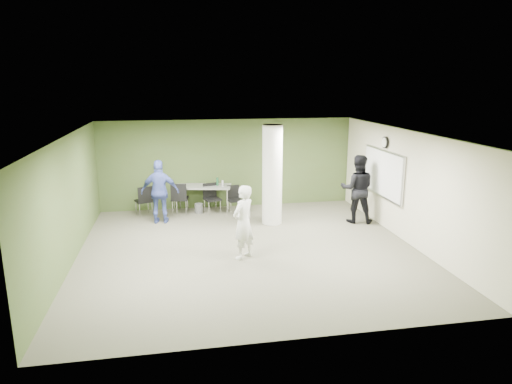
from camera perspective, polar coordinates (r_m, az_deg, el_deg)
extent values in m
plane|color=#535141|center=(11.09, -0.89, -7.22)|extent=(8.00, 8.00, 0.00)
plane|color=white|center=(10.42, -0.95, 7.31)|extent=(8.00, 8.00, 0.00)
cube|color=#445528|center=(14.54, -3.50, 3.56)|extent=(8.00, 2.80, 0.02)
cube|color=#445528|center=(10.78, -22.39, -1.08)|extent=(0.02, 8.00, 2.80)
cube|color=beige|center=(11.97, 18.34, 0.65)|extent=(0.02, 8.00, 2.80)
cylinder|color=silver|center=(12.77, 2.04, 2.14)|extent=(0.56, 0.56, 2.80)
cube|color=silver|center=(12.96, 15.60, 2.26)|extent=(0.04, 2.30, 1.30)
cube|color=white|center=(12.95, 15.50, 2.26)|extent=(0.02, 2.20, 1.20)
cylinder|color=black|center=(12.82, 15.84, 5.98)|extent=(0.05, 0.32, 0.32)
cylinder|color=white|center=(12.81, 15.72, 5.99)|extent=(0.02, 0.26, 0.26)
cube|color=gray|center=(14.15, -6.68, 0.70)|extent=(1.83, 1.06, 0.04)
cylinder|color=silver|center=(14.08, -9.91, -1.19)|extent=(0.04, 0.04, 0.77)
cylinder|color=silver|center=(13.88, -3.61, -1.23)|extent=(0.04, 0.04, 0.77)
cylinder|color=silver|center=(14.65, -9.49, -0.59)|extent=(0.04, 0.04, 0.77)
cylinder|color=silver|center=(14.46, -3.44, -0.61)|extent=(0.04, 0.04, 0.77)
cylinder|color=#1A4E2C|center=(14.10, -4.84, 1.31)|extent=(0.07, 0.07, 0.25)
cylinder|color=#B2B2B7|center=(14.01, -4.20, 1.10)|extent=(0.06, 0.06, 0.18)
cylinder|color=#4C4C4C|center=(14.13, -7.15, -2.04)|extent=(0.26, 0.26, 0.30)
cube|color=black|center=(14.12, -13.87, -1.08)|extent=(0.59, 0.59, 0.05)
cube|color=black|center=(13.87, -13.67, -0.28)|extent=(0.43, 0.19, 0.45)
cylinder|color=silver|center=(14.41, -13.32, -1.72)|extent=(0.02, 0.02, 0.43)
cylinder|color=silver|center=(14.31, -14.77, -1.92)|extent=(0.02, 0.02, 0.43)
cylinder|color=silver|center=(14.06, -12.85, -2.08)|extent=(0.02, 0.02, 0.43)
cylinder|color=silver|center=(13.96, -14.33, -2.29)|extent=(0.02, 0.02, 0.43)
cube|color=black|center=(14.05, -9.50, -0.82)|extent=(0.55, 0.55, 0.05)
cube|color=black|center=(13.77, -9.66, 0.02)|extent=(0.47, 0.11, 0.48)
cylinder|color=silver|center=(14.28, -8.56, -1.58)|extent=(0.02, 0.02, 0.46)
cylinder|color=silver|center=(14.33, -10.17, -1.59)|extent=(0.02, 0.02, 0.46)
cylinder|color=silver|center=(13.89, -8.73, -2.02)|extent=(0.02, 0.02, 0.46)
cylinder|color=silver|center=(13.94, -10.39, -2.03)|extent=(0.02, 0.02, 0.46)
cube|color=black|center=(13.99, -5.48, -0.91)|extent=(0.56, 0.56, 0.05)
cube|color=black|center=(14.11, -5.81, 0.25)|extent=(0.43, 0.16, 0.44)
cylinder|color=silver|center=(13.81, -5.90, -2.10)|extent=(0.02, 0.02, 0.42)
cylinder|color=silver|center=(13.95, -4.46, -1.91)|extent=(0.02, 0.02, 0.42)
cylinder|color=silver|center=(14.15, -6.44, -1.73)|extent=(0.02, 0.02, 0.42)
cylinder|color=silver|center=(14.28, -5.04, -1.55)|extent=(0.02, 0.02, 0.42)
cube|color=black|center=(13.98, -2.67, -1.02)|extent=(0.47, 0.47, 0.05)
cube|color=black|center=(14.10, -2.89, 0.06)|extent=(0.40, 0.09, 0.41)
cylinder|color=silver|center=(13.83, -3.15, -2.10)|extent=(0.02, 0.02, 0.39)
cylinder|color=silver|center=(13.92, -1.78, -1.98)|extent=(0.02, 0.02, 0.39)
cylinder|color=silver|center=(14.15, -3.52, -1.74)|extent=(0.02, 0.02, 0.39)
cylinder|color=silver|center=(14.24, -2.18, -1.62)|extent=(0.02, 0.02, 0.39)
imported|color=silver|center=(10.32, -1.60, -3.80)|extent=(0.74, 0.72, 1.71)
imported|color=black|center=(13.25, 12.55, 0.38)|extent=(1.13, 1.00, 1.96)
imported|color=#3C4A94|center=(13.16, -11.90, 0.02)|extent=(1.12, 0.58, 1.82)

